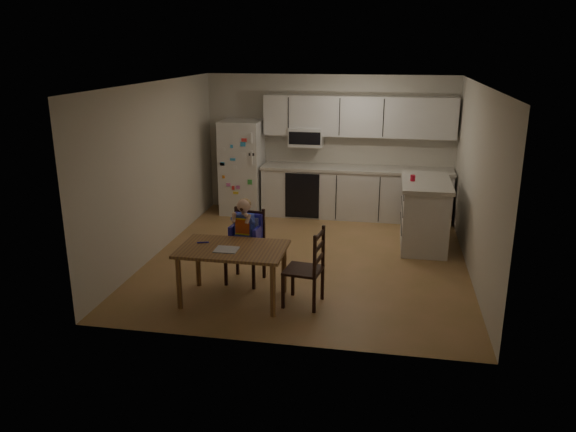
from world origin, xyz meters
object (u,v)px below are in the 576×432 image
(chair_side, at_px, (311,263))
(refrigerator, at_px, (242,167))
(dining_table, at_px, (233,255))
(chair_booster, at_px, (246,231))
(kitchen_island, at_px, (424,213))
(red_cup, at_px, (413,178))

(chair_side, bearing_deg, refrigerator, -146.25)
(dining_table, height_order, chair_booster, chair_booster)
(dining_table, relative_size, chair_booster, 1.12)
(chair_booster, bearing_deg, dining_table, -83.04)
(kitchen_island, bearing_deg, dining_table, -133.80)
(refrigerator, bearing_deg, chair_booster, -74.30)
(kitchen_island, bearing_deg, refrigerator, 158.75)
(dining_table, distance_m, chair_side, 0.95)
(refrigerator, height_order, chair_booster, refrigerator)
(chair_booster, xyz_separation_m, chair_side, (0.94, -0.58, -0.15))
(kitchen_island, height_order, chair_booster, chair_booster)
(red_cup, height_order, dining_table, red_cup)
(refrigerator, distance_m, chair_booster, 3.21)
(kitchen_island, xyz_separation_m, chair_booster, (-2.35, -1.84, 0.16))
(kitchen_island, relative_size, chair_side, 1.47)
(kitchen_island, distance_m, red_cup, 0.60)
(refrigerator, relative_size, chair_side, 1.79)
(refrigerator, relative_size, kitchen_island, 1.22)
(chair_side, bearing_deg, dining_table, -80.19)
(chair_side, bearing_deg, red_cup, 160.53)
(kitchen_island, xyz_separation_m, red_cup, (-0.21, -0.06, 0.56))
(red_cup, xyz_separation_m, chair_booster, (-2.14, -1.78, -0.39))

